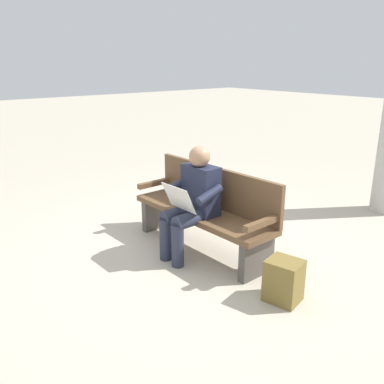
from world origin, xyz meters
The scene contains 4 objects.
ground_plane centered at (0.00, 0.00, 0.00)m, with size 40.00×40.00×0.00m, color #B7AD99.
bench_near centered at (0.00, -0.07, 0.46)m, with size 1.81×0.52×0.90m.
person_seated centered at (-0.05, 0.16, 0.63)m, with size 0.58×0.58×1.18m.
backpack centered at (-1.23, 0.12, 0.19)m, with size 0.34×0.34×0.38m.
Camera 1 is at (-3.17, 2.74, 2.01)m, focal length 38.57 mm.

